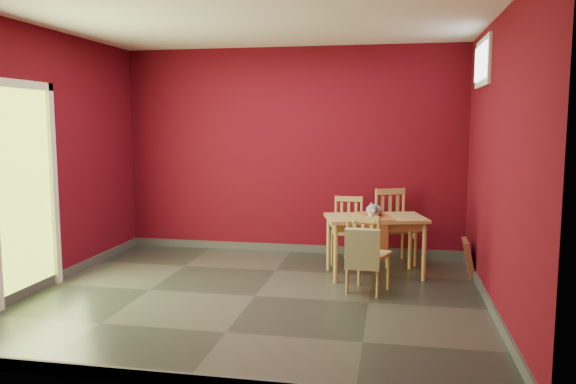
% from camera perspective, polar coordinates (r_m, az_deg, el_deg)
% --- Properties ---
extents(ground, '(4.50, 4.50, 0.00)m').
position_cam_1_polar(ground, '(5.71, -3.36, -10.50)').
color(ground, '#2D342D').
rests_on(ground, ground).
extents(room_shell, '(4.50, 4.50, 4.50)m').
position_cam_1_polar(room_shell, '(5.70, -3.36, -10.02)').
color(room_shell, '#540815').
rests_on(room_shell, ground).
extents(doorway, '(0.06, 1.01, 2.13)m').
position_cam_1_polar(doorway, '(6.07, -25.28, 0.73)').
color(doorway, '#B7D838').
rests_on(doorway, ground).
extents(window, '(0.05, 0.90, 0.50)m').
position_cam_1_polar(window, '(6.38, 19.14, 12.32)').
color(window, white).
rests_on(window, room_shell).
extents(outlet_plate, '(0.08, 0.02, 0.12)m').
position_cam_1_polar(outlet_plate, '(7.41, 12.59, -4.18)').
color(outlet_plate, silver).
rests_on(outlet_plate, room_shell).
extents(dining_table, '(1.21, 0.89, 0.68)m').
position_cam_1_polar(dining_table, '(6.39, 8.85, -3.21)').
color(dining_table, tan).
rests_on(dining_table, ground).
extents(table_runner, '(0.45, 0.70, 0.32)m').
position_cam_1_polar(table_runner, '(6.28, 8.83, -3.06)').
color(table_runner, '#9F5329').
rests_on(table_runner, dining_table).
extents(chair_far_left, '(0.39, 0.39, 0.81)m').
position_cam_1_polar(chair_far_left, '(7.02, 6.04, -3.74)').
color(chair_far_left, tan).
rests_on(chair_far_left, ground).
extents(chair_far_right, '(0.56, 0.56, 0.91)m').
position_cam_1_polar(chair_far_right, '(7.03, 10.73, -3.37)').
color(chair_far_right, tan).
rests_on(chair_far_right, ground).
extents(chair_near, '(0.48, 0.48, 0.81)m').
position_cam_1_polar(chair_near, '(5.77, 8.04, -6.10)').
color(chair_near, tan).
rests_on(chair_near, ground).
extents(tote_bag, '(0.34, 0.20, 0.47)m').
position_cam_1_polar(tote_bag, '(5.57, 7.55, -5.77)').
color(tote_bag, '#94AA6C').
rests_on(tote_bag, chair_near).
extents(cat, '(0.29, 0.42, 0.19)m').
position_cam_1_polar(cat, '(6.36, 8.73, -1.61)').
color(cat, slate).
rests_on(cat, table_runner).
extents(picture_frame, '(0.15, 0.41, 0.41)m').
position_cam_1_polar(picture_frame, '(6.71, 17.84, -6.36)').
color(picture_frame, brown).
rests_on(picture_frame, ground).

